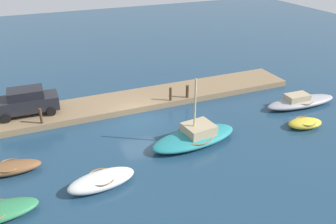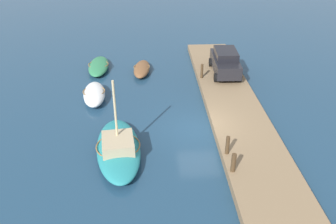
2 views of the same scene
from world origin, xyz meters
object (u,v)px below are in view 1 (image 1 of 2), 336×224
Objects in this scene: motorboat_grey at (301,101)px; mooring_post_mid_east at (41,116)px; mooring_post_mid_west at (171,94)px; sailboat_teal at (195,136)px; rowboat_brown at (9,168)px; rowboat_white at (102,180)px; dinghy_yellow at (305,123)px; parked_car at (27,101)px; mooring_post_west at (187,91)px.

mooring_post_mid_east is (18.33, -3.97, 0.59)m from motorboat_grey.
sailboat_teal is at bearing 82.03° from mooring_post_mid_west.
rowboat_white is at bearing 149.35° from rowboat_brown.
mooring_post_mid_west is at bearing -34.85° from dinghy_yellow.
dinghy_yellow is at bearing 136.07° from mooring_post_mid_west.
mooring_post_mid_west is at bearing 171.42° from parked_car.
rowboat_brown is at bearing -12.79° from sailboat_teal.
rowboat_white is 10.48m from mooring_post_mid_west.
rowboat_brown is at bearing 63.55° from mooring_post_mid_east.
mooring_post_mid_west is (-7.18, -7.62, 0.54)m from rowboat_white.
mooring_post_west is (5.57, -6.72, 0.63)m from dinghy_yellow.
mooring_post_mid_east is (16.30, -6.72, 0.67)m from dinghy_yellow.
motorboat_grey is at bearing 167.79° from mooring_post_mid_east.
motorboat_grey is 1.42× the size of parked_car.
sailboat_teal is (9.79, 1.63, 0.07)m from motorboat_grey.
mooring_post_west is 1.40m from mooring_post_mid_west.
parked_car is (9.23, -7.43, 0.93)m from sailboat_teal.
mooring_post_west is at bearing -41.26° from dinghy_yellow.
motorboat_grey is 18.77m from mooring_post_mid_east.
rowboat_white is at bearing 46.73° from mooring_post_mid_west.
sailboat_teal is 1.44× the size of parked_car.
dinghy_yellow is 2.38× the size of mooring_post_mid_east.
mooring_post_west is 0.23× the size of parked_car.
parked_car is (-1.52, -6.27, 1.07)m from rowboat_brown.
sailboat_teal is 7.84m from dinghy_yellow.
mooring_post_mid_east is at bearing -13.31° from dinghy_yellow.
sailboat_teal is at bearing 68.65° from mooring_post_west.
sailboat_teal reaches higher than rowboat_white.
parked_car reaches higher than rowboat_brown.
sailboat_teal reaches higher than motorboat_grey.
mooring_post_mid_east is 0.25× the size of parked_car.
motorboat_grey is 19.91m from parked_car.
rowboat_brown is (4.36, -3.19, -0.10)m from rowboat_white.
rowboat_white is 0.87× the size of parked_car.
mooring_post_mid_west is (6.97, -6.72, 0.64)m from dinghy_yellow.
mooring_post_mid_east is at bearing -10.02° from motorboat_grey.
mooring_post_mid_west is at bearing -21.59° from motorboat_grey.
motorboat_grey is 6.05× the size of mooring_post_west.
motorboat_grey is 9.85m from mooring_post_mid_west.
rowboat_brown reaches higher than dinghy_yellow.
mooring_post_mid_west is 0.24× the size of parked_car.
mooring_post_mid_west is at bearing 180.00° from mooring_post_mid_east.
parked_car is at bearing -79.29° from rowboat_white.
rowboat_white is 1.06× the size of rowboat_brown.
rowboat_brown is 0.83× the size of parked_car.
mooring_post_west is at bearing -144.38° from rowboat_white.
dinghy_yellow is at bearing 155.09° from parked_car.
rowboat_brown is at bearing 18.92° from mooring_post_west.
dinghy_yellow is (-14.15, -0.91, -0.10)m from rowboat_white.
mooring_post_mid_west reaches higher than mooring_post_west.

